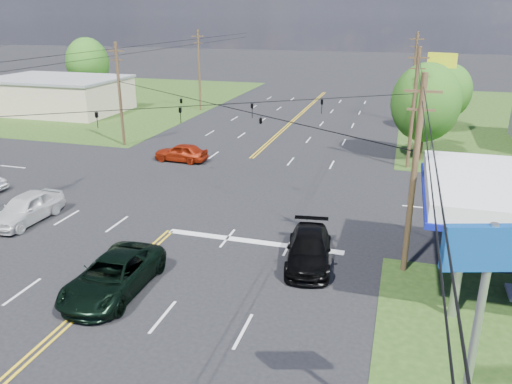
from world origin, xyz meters
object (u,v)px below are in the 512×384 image
(pole_nw, at_px, (120,93))
(pickup_white, at_px, (26,208))
(pole_left_far, at_px, (199,70))
(tree_far_l, at_px, (87,63))
(pole_right_far, at_px, (413,76))
(retail_nw, at_px, (58,96))
(pole_ne, at_px, (413,108))
(tree_right_b, at_px, (447,91))
(pickup_dkgreen, at_px, (113,275))
(suv_black, at_px, (309,249))
(pole_se, at_px, (414,175))
(tree_right_a, at_px, (426,103))
(polesign_se, at_px, (484,288))

(pole_nw, height_order, pickup_white, pole_nw)
(pole_left_far, xyz_separation_m, tree_far_l, (-19.00, 4.00, 0.03))
(pole_right_far, bearing_deg, retail_nw, -172.06)
(pole_ne, xyz_separation_m, pickup_white, (-21.89, -18.13, -4.04))
(tree_right_b, bearing_deg, pickup_dkgreen, -112.42)
(retail_nw, distance_m, pole_right_far, 43.53)
(retail_nw, distance_m, pole_nw, 21.60)
(pole_nw, xyz_separation_m, pole_right_far, (26.00, 19.00, 0.25))
(retail_nw, xyz_separation_m, tree_far_l, (-2.00, 10.00, 3.19))
(pole_right_far, bearing_deg, pickup_dkgreen, -106.29)
(tree_right_b, relative_size, pickup_dkgreen, 1.19)
(pole_left_far, relative_size, suv_black, 1.88)
(pole_se, distance_m, tree_right_a, 21.02)
(pole_se, height_order, tree_far_l, pole_se)
(pole_right_far, height_order, tree_right_a, pole_right_far)
(pole_ne, relative_size, pickup_white, 1.86)
(retail_nw, height_order, pole_nw, pole_nw)
(pickup_white, bearing_deg, suv_black, -0.28)
(pole_ne, distance_m, pickup_dkgreen, 27.18)
(retail_nw, xyz_separation_m, pole_se, (43.00, -31.00, 2.92))
(suv_black, bearing_deg, tree_far_l, 126.18)
(pole_left_far, bearing_deg, tree_right_b, -7.72)
(tree_right_a, relative_size, pickup_white, 1.60)
(pickup_dkgreen, distance_m, pickup_white, 10.96)
(tree_far_l, height_order, pickup_white, tree_far_l)
(polesign_se, bearing_deg, tree_right_b, 87.36)
(pole_ne, xyz_separation_m, polesign_se, (1.44, -29.63, 0.93))
(retail_nw, bearing_deg, pole_ne, -16.82)
(pole_left_far, height_order, tree_right_b, pole_left_far)
(tree_right_b, bearing_deg, pole_ne, -103.13)
(pole_left_far, bearing_deg, suv_black, -60.36)
(tree_far_l, distance_m, polesign_se, 70.20)
(pole_nw, relative_size, suv_black, 1.79)
(pole_left_far, distance_m, tree_right_b, 29.79)
(suv_black, bearing_deg, pole_ne, 68.13)
(pole_nw, relative_size, pickup_white, 1.86)
(pole_right_far, distance_m, tree_far_l, 45.18)
(pole_nw, distance_m, suv_black, 28.65)
(tree_far_l, relative_size, polesign_se, 1.16)
(pole_left_far, bearing_deg, pole_se, -54.90)
(pole_nw, bearing_deg, polesign_se, -47.20)
(retail_nw, relative_size, polesign_se, 2.14)
(tree_right_b, bearing_deg, pickup_white, -127.47)
(tree_right_b, bearing_deg, pole_right_far, 131.19)
(pole_se, relative_size, pole_nw, 1.00)
(polesign_se, bearing_deg, pole_nw, 132.80)
(pickup_dkgreen, bearing_deg, polesign_se, -23.62)
(tree_far_l, distance_m, pickup_dkgreen, 57.13)
(retail_nw, height_order, tree_right_a, tree_right_a)
(tree_right_b, relative_size, tree_far_l, 0.81)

